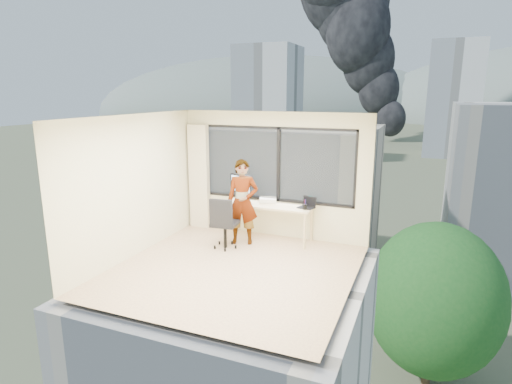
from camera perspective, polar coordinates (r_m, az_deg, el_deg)
The scene contains 24 objects.
floor at distance 7.44m, azimuth -2.96°, elevation -10.32°, with size 4.00×4.00×0.01m, color beige.
ceiling at distance 6.82m, azimuth -3.22°, elevation 10.11°, with size 4.00×4.00×0.01m, color white.
wall_front at distance 5.35m, azimuth -12.28°, elevation -5.29°, with size 4.00×0.01×2.60m, color beige.
wall_left at distance 8.06m, azimuth -16.07°, elevation 0.76°, with size 0.01×4.00×2.60m, color beige.
wall_right at distance 6.45m, azimuth 13.23°, elevation -2.14°, with size 0.01×4.00×2.60m, color beige.
window_wall at distance 8.77m, azimuth 2.78°, elevation 3.75°, with size 3.30×0.16×1.55m, color black, non-canonical shape.
curtain at distance 9.46m, azimuth -7.66°, elevation 2.04°, with size 0.45×0.14×2.30m, color beige.
desk at distance 8.74m, azimuth 1.64°, elevation -4.03°, with size 1.80×0.60×0.75m, color beige.
chair at distance 8.25m, azimuth -4.20°, elevation -4.04°, with size 0.53×0.53×1.05m, color black, non-canonical shape.
person at distance 8.40m, azimuth -1.82°, elevation -1.37°, with size 0.62×0.41×1.70m, color #2D2D33.
monitor at distance 8.86m, azimuth -2.01°, elevation 0.61°, with size 0.56×0.12×0.56m, color black, non-canonical shape.
game_console at distance 8.83m, azimuth 1.63°, elevation -1.04°, with size 0.34×0.29×0.08m, color white.
laptop at distance 8.39m, azimuth 6.82°, elevation -1.50°, with size 0.31×0.32×0.20m, color black, non-canonical shape.
cellphone at distance 8.37m, azimuth 5.90°, elevation -2.16°, with size 0.12×0.05×0.01m, color black.
pen_cup at distance 8.30m, azimuth 6.61°, elevation -2.00°, with size 0.08×0.08×0.10m, color black.
handbag at distance 8.57m, azimuth 7.17°, elevation -1.17°, with size 0.26×0.13×0.20m, color #0D4E51.
exterior_ground at distance 127.33m, azimuth 20.75°, elevation 4.77°, with size 400.00×400.00×0.04m, color #515B3D.
near_bldg_a at distance 39.36m, azimuth 3.82°, elevation -1.42°, with size 16.00×12.00×14.00m, color beige.
far_tower_a at distance 108.07m, azimuth 1.68°, elevation 11.71°, with size 14.00×14.00×28.00m, color silver.
far_tower_b at distance 126.27m, azimuth 25.00°, elevation 11.19°, with size 13.00×13.00×30.00m, color silver.
far_tower_d at distance 168.46m, azimuth 0.25°, elevation 11.26°, with size 16.00×14.00×22.00m, color silver.
hill_a at distance 348.96m, azimuth 1.57°, elevation 10.50°, with size 288.00×216.00×90.00m, color slate.
tree_a at distance 36.32m, azimuth -11.03°, elevation -7.90°, with size 7.00×7.00×8.00m, color #1C541E, non-canonical shape.
tree_b at distance 27.21m, azimuth 22.67°, elevation -15.11°, with size 7.60×7.60×9.00m, color #1C541E, non-canonical shape.
Camera 1 is at (2.92, -6.16, 2.98)m, focal length 29.70 mm.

